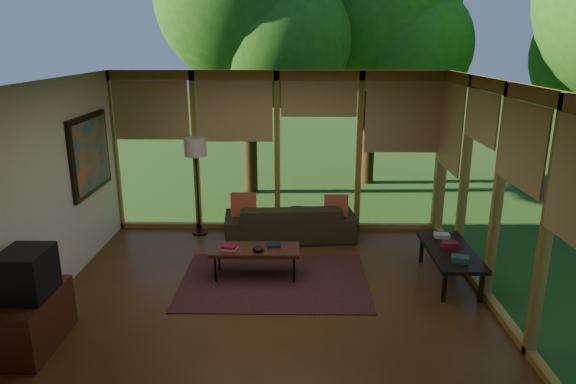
{
  "coord_description": "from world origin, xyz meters",
  "views": [
    {
      "loc": [
        0.31,
        -5.95,
        3.14
      ],
      "look_at": [
        0.21,
        0.7,
        1.18
      ],
      "focal_mm": 32.0,
      "sensor_mm": 36.0,
      "label": 1
    }
  ],
  "objects_px": {
    "media_cabinet": "(32,321)",
    "television": "(27,273)",
    "side_console": "(450,253)",
    "coffee_table": "(255,251)",
    "sofa": "(290,221)",
    "floor_lamp": "(196,152)"
  },
  "relations": [
    {
      "from": "media_cabinet",
      "to": "television",
      "type": "height_order",
      "value": "television"
    },
    {
      "from": "side_console",
      "to": "media_cabinet",
      "type": "bearing_deg",
      "value": -161.36
    },
    {
      "from": "media_cabinet",
      "to": "coffee_table",
      "type": "distance_m",
      "value": 2.82
    },
    {
      "from": "media_cabinet",
      "to": "television",
      "type": "xyz_separation_m",
      "value": [
        0.02,
        0.0,
        0.55
      ]
    },
    {
      "from": "sofa",
      "to": "television",
      "type": "xyz_separation_m",
      "value": [
        -2.67,
        -3.18,
        0.54
      ]
    },
    {
      "from": "sofa",
      "to": "side_console",
      "type": "xyz_separation_m",
      "value": [
        2.18,
        -1.54,
        0.1
      ]
    },
    {
      "from": "television",
      "to": "floor_lamp",
      "type": "relative_size",
      "value": 0.33
    },
    {
      "from": "side_console",
      "to": "television",
      "type": "bearing_deg",
      "value": -161.29
    },
    {
      "from": "media_cabinet",
      "to": "television",
      "type": "relative_size",
      "value": 1.82
    },
    {
      "from": "sofa",
      "to": "floor_lamp",
      "type": "relative_size",
      "value": 1.28
    },
    {
      "from": "media_cabinet",
      "to": "television",
      "type": "distance_m",
      "value": 0.55
    },
    {
      "from": "television",
      "to": "coffee_table",
      "type": "distance_m",
      "value": 2.84
    },
    {
      "from": "floor_lamp",
      "to": "coffee_table",
      "type": "distance_m",
      "value": 2.23
    },
    {
      "from": "side_console",
      "to": "coffee_table",
      "type": "bearing_deg",
      "value": 178.29
    },
    {
      "from": "television",
      "to": "coffee_table",
      "type": "xyz_separation_m",
      "value": [
        2.21,
        1.72,
        -0.46
      ]
    },
    {
      "from": "side_console",
      "to": "sofa",
      "type": "bearing_deg",
      "value": 144.85
    },
    {
      "from": "sofa",
      "to": "floor_lamp",
      "type": "xyz_separation_m",
      "value": [
        -1.54,
        0.21,
        1.1
      ]
    },
    {
      "from": "media_cabinet",
      "to": "television",
      "type": "bearing_deg",
      "value": 0.0
    },
    {
      "from": "television",
      "to": "floor_lamp",
      "type": "bearing_deg",
      "value": 71.49
    },
    {
      "from": "sofa",
      "to": "television",
      "type": "bearing_deg",
      "value": 44.45
    },
    {
      "from": "coffee_table",
      "to": "side_console",
      "type": "distance_m",
      "value": 2.64
    },
    {
      "from": "sofa",
      "to": "coffee_table",
      "type": "distance_m",
      "value": 1.53
    }
  ]
}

